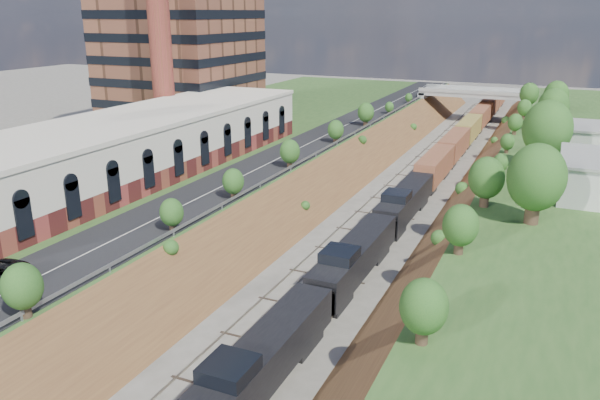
{
  "coord_description": "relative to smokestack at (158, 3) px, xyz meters",
  "views": [
    {
      "loc": [
        18.33,
        -15.53,
        23.8
      ],
      "look_at": [
        -4.28,
        34.81,
        6.0
      ],
      "focal_mm": 35.0,
      "sensor_mm": 36.0,
      "label": 1
    }
  ],
  "objects": [
    {
      "name": "platform_left",
      "position": [
        3.0,
        4.0,
        -22.5
      ],
      "size": [
        44.0,
        180.0,
        5.0
      ],
      "primitive_type": "cube",
      "color": "#2F5422",
      "rests_on": "ground"
    },
    {
      "name": "embankment_left",
      "position": [
        25.0,
        4.0,
        -25.0
      ],
      "size": [
        10.0,
        180.0,
        10.0
      ],
      "primitive_type": "cube",
      "rotation": [
        0.0,
        0.79,
        0.0
      ],
      "color": "brown",
      "rests_on": "ground"
    },
    {
      "name": "embankment_right",
      "position": [
        47.0,
        4.0,
        -25.0
      ],
      "size": [
        10.0,
        180.0,
        10.0
      ],
      "primitive_type": "cube",
      "rotation": [
        0.0,
        0.79,
        0.0
      ],
      "color": "brown",
      "rests_on": "ground"
    },
    {
      "name": "rail_left_track",
      "position": [
        33.4,
        4.0,
        -24.91
      ],
      "size": [
        1.58,
        180.0,
        0.18
      ],
      "primitive_type": "cube",
      "color": "gray",
      "rests_on": "ground"
    },
    {
      "name": "rail_right_track",
      "position": [
        38.6,
        4.0,
        -24.91
      ],
      "size": [
        1.58,
        180.0,
        0.18
      ],
      "primitive_type": "cube",
      "color": "gray",
      "rests_on": "ground"
    },
    {
      "name": "road",
      "position": [
        20.5,
        4.0,
        -19.95
      ],
      "size": [
        8.0,
        180.0,
        0.1
      ],
      "primitive_type": "cube",
      "color": "black",
      "rests_on": "platform_left"
    },
    {
      "name": "guardrail",
      "position": [
        24.6,
        3.8,
        -19.45
      ],
      "size": [
        0.1,
        171.0,
        0.7
      ],
      "color": "#99999E",
      "rests_on": "platform_left"
    },
    {
      "name": "commercial_building",
      "position": [
        8.0,
        -18.0,
        -16.49
      ],
      "size": [
        14.3,
        62.3,
        7.0
      ],
      "color": "maroon",
      "rests_on": "platform_left"
    },
    {
      "name": "smokestack",
      "position": [
        0.0,
        0.0,
        0.0
      ],
      "size": [
        3.2,
        3.2,
        40.0
      ],
      "primitive_type": "cylinder",
      "color": "maroon",
      "rests_on": "platform_left"
    },
    {
      "name": "overpass",
      "position": [
        36.0,
        66.0,
        -20.08
      ],
      "size": [
        24.5,
        8.3,
        7.4
      ],
      "color": "gray",
      "rests_on": "ground"
    },
    {
      "name": "white_building_far",
      "position": [
        59.0,
        18.0,
        -18.2
      ],
      "size": [
        8.0,
        10.0,
        3.6
      ],
      "primitive_type": "cube",
      "color": "silver",
      "rests_on": "platform_right"
    },
    {
      "name": "tree_right_large",
      "position": [
        53.0,
        -16.0,
        -15.62
      ],
      "size": [
        5.25,
        5.25,
        7.61
      ],
      "color": "#473323",
      "rests_on": "platform_right"
    },
    {
      "name": "tree_left_crest",
      "position": [
        24.2,
        -36.0,
        -17.96
      ],
      "size": [
        2.45,
        2.45,
        3.55
      ],
      "color": "#473323",
      "rests_on": "platform_left"
    },
    {
      "name": "freight_train",
      "position": [
        38.6,
        25.57,
        -22.49
      ],
      "size": [
        2.89,
        147.6,
        4.55
      ],
      "color": "black",
      "rests_on": "ground"
    }
  ]
}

